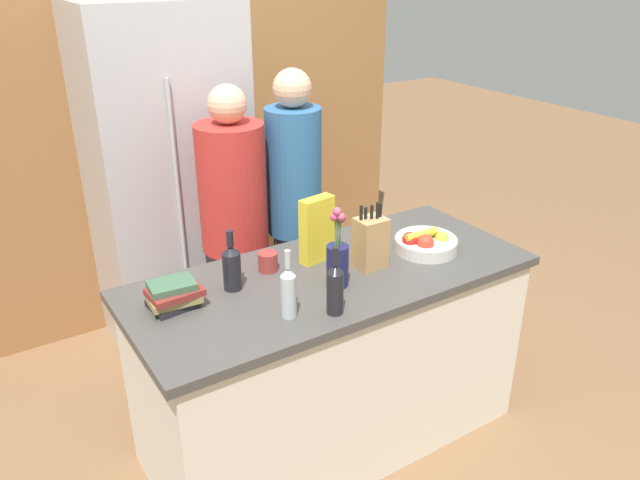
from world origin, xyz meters
The scene contains 15 objects.
ground_plane centered at (0.00, 0.00, 0.00)m, with size 14.00×14.00×0.00m, color brown.
kitchen_island centered at (0.00, 0.00, 0.45)m, with size 1.77×0.76×0.89m.
back_wall_wood centered at (0.00, 1.63, 1.30)m, with size 2.97×0.12×2.60m.
refrigerator centered at (-0.25, 1.27, 0.97)m, with size 0.81×0.63×1.94m.
fruit_bowl centered at (0.48, -0.05, 0.93)m, with size 0.29×0.29×0.11m.
knife_block centered at (0.18, -0.04, 1.01)m, with size 0.13×0.11×0.30m.
flower_vase centered at (-0.04, -0.10, 1.01)m, with size 0.09×0.09×0.35m.
cereal_box centered at (0.01, 0.14, 1.04)m, with size 0.17×0.08×0.30m.
coffee_mug centered at (-0.22, 0.17, 0.93)m, with size 0.10×0.10×0.08m.
book_stack centered at (-0.67, 0.10, 0.94)m, with size 0.21×0.17×0.11m.
bottle_oil centered at (-0.33, -0.20, 1.00)m, with size 0.06×0.06×0.28m.
bottle_vinegar centered at (-0.17, -0.28, 1.00)m, with size 0.07×0.07×0.28m.
bottle_wine centered at (-0.42, 0.11, 0.99)m, with size 0.08×0.08×0.26m.
person_at_sink centered at (-0.13, 0.70, 0.90)m, with size 0.34×0.34×1.60m.
person_in_blue centered at (0.21, 0.67, 0.94)m, with size 0.28×0.28×1.65m.
Camera 1 is at (-1.33, -1.97, 2.14)m, focal length 35.00 mm.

